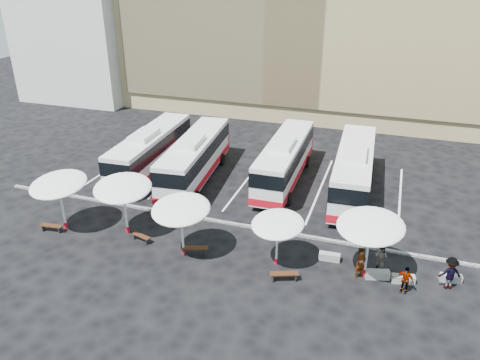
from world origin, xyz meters
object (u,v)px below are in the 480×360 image
(bus_1, at_px, (195,157))
(sunshade_0, at_px, (58,184))
(conc_bench_3, at_px, (451,278))
(passenger_1, at_px, (381,257))
(wood_bench_1, at_px, (142,237))
(conc_bench_2, at_px, (403,279))
(conc_bench_1, at_px, (377,274))
(sunshade_4, at_px, (371,226))
(wood_bench_3, at_px, (284,275))
(passenger_3, at_px, (450,273))
(conc_bench_0, at_px, (329,257))
(sunshade_1, at_px, (123,188))
(passenger_0, at_px, (361,263))
(wood_bench_0, at_px, (52,227))
(sunshade_3, at_px, (278,224))
(bus_2, at_px, (285,159))
(passenger_2, at_px, (405,280))
(sunshade_2, at_px, (181,209))
(wood_bench_2, at_px, (195,249))
(bus_0, at_px, (151,150))
(bus_3, at_px, (354,169))

(bus_1, relative_size, sunshade_0, 3.04)
(sunshade_0, xyz_separation_m, conc_bench_3, (24.03, 2.04, -3.03))
(passenger_1, bearing_deg, wood_bench_1, 37.04)
(sunshade_0, bearing_deg, conc_bench_2, 2.89)
(conc_bench_1, bearing_deg, sunshade_0, -177.06)
(sunshade_4, distance_m, passenger_1, 2.73)
(wood_bench_3, distance_m, passenger_3, 8.91)
(conc_bench_0, bearing_deg, sunshade_4, -23.39)
(wood_bench_1, bearing_deg, sunshade_1, 155.60)
(wood_bench_3, xyz_separation_m, passenger_0, (3.95, 1.63, 0.58))
(sunshade_1, bearing_deg, sunshade_4, 0.72)
(wood_bench_1, bearing_deg, wood_bench_0, -172.31)
(passenger_0, bearing_deg, passenger_3, -40.52)
(conc_bench_0, height_order, conc_bench_1, conc_bench_1)
(sunshade_4, relative_size, wood_bench_1, 3.30)
(sunshade_3, bearing_deg, bus_2, 101.60)
(sunshade_4, distance_m, wood_bench_0, 20.30)
(sunshade_0, relative_size, passenger_2, 2.53)
(sunshade_1, bearing_deg, passenger_0, -0.21)
(bus_1, xyz_separation_m, wood_bench_1, (0.51, -9.81, -1.64))
(bus_2, distance_m, wood_bench_3, 13.32)
(bus_2, xyz_separation_m, passenger_1, (8.18, -10.04, -1.11))
(conc_bench_2, height_order, conc_bench_3, conc_bench_2)
(sunshade_2, bearing_deg, conc_bench_3, 8.59)
(sunshade_0, xyz_separation_m, sunshade_3, (14.39, 0.56, -0.55))
(conc_bench_1, bearing_deg, conc_bench_2, 2.26)
(wood_bench_2, distance_m, passenger_1, 10.97)
(bus_0, bearing_deg, sunshade_2, -56.46)
(wood_bench_2, distance_m, conc_bench_1, 10.74)
(sunshade_2, relative_size, passenger_2, 2.28)
(bus_3, distance_m, wood_bench_2, 14.24)
(bus_0, relative_size, sunshade_3, 3.22)
(wood_bench_0, bearing_deg, wood_bench_1, 7.69)
(bus_1, relative_size, conc_bench_3, 10.56)
(bus_0, height_order, sunshade_0, sunshade_0)
(sunshade_2, relative_size, sunshade_3, 0.98)
(wood_bench_2, xyz_separation_m, passenger_0, (9.71, 0.85, 0.57))
(bus_1, bearing_deg, sunshade_0, -122.78)
(sunshade_1, xyz_separation_m, passenger_0, (14.94, -0.06, -2.30))
(wood_bench_0, xyz_separation_m, passenger_2, (22.16, 0.87, 0.45))
(wood_bench_1, bearing_deg, sunshade_4, 3.43)
(conc_bench_2, bearing_deg, conc_bench_0, 168.57)
(bus_1, bearing_deg, passenger_1, -33.76)
(sunshade_3, relative_size, passenger_0, 1.94)
(sunshade_0, distance_m, wood_bench_0, 3.03)
(bus_2, bearing_deg, bus_3, -5.50)
(conc_bench_0, xyz_separation_m, passenger_0, (1.85, -1.16, 0.72))
(sunshade_2, bearing_deg, bus_1, 109.57)
(bus_3, relative_size, wood_bench_3, 7.57)
(bus_2, xyz_separation_m, conc_bench_3, (11.99, -9.96, -1.71))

